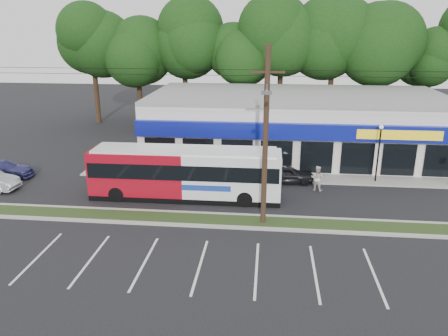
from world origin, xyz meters
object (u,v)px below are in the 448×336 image
utility_pole (263,132)px  metrobus (185,172)px  car_dark (286,174)px  car_blue (2,169)px  pedestrian_a (256,169)px  pedestrian_b (317,178)px  lamp_post (379,147)px

utility_pole → metrobus: size_ratio=4.01×
car_dark → utility_pole: bearing=162.4°
car_blue → pedestrian_a: bearing=-93.8°
car_dark → pedestrian_b: pedestrian_b is taller
pedestrian_a → metrobus: bearing=43.0°
metrobus → car_blue: metrobus is taller
lamp_post → car_dark: lamp_post is taller
metrobus → pedestrian_b: bearing=13.8°
utility_pole → car_blue: (-19.42, 6.07, -4.76)m
car_dark → metrobus: bearing=113.7°
lamp_post → metrobus: bearing=-161.9°
utility_pole → pedestrian_a: (-0.51, 7.57, -4.62)m
car_dark → car_blue: 21.13m
metrobus → car_dark: 7.65m
utility_pole → metrobus: 7.14m
metrobus → pedestrian_b: size_ratio=7.08×
lamp_post → car_dark: bearing=-173.4°
metrobus → pedestrian_b: (8.74, 2.21, -0.89)m
car_dark → car_blue: (-21.11, -1.05, -0.01)m
pedestrian_b → car_blue: bearing=18.1°
pedestrian_a → utility_pole: bearing=95.2°
pedestrian_a → car_dark: bearing=169.7°
lamp_post → pedestrian_b: size_ratio=2.41×
lamp_post → pedestrian_b: (-4.43, -2.09, -1.79)m
lamp_post → car_blue: size_ratio=0.94×
car_dark → pedestrian_a: bearing=74.1°
car_blue → metrobus: bearing=-108.1°
pedestrian_a → pedestrian_b: size_ratio=0.90×
car_dark → pedestrian_a: 2.25m
utility_pole → car_dark: utility_pole is taller
utility_pole → car_dark: (1.69, 7.12, -4.74)m
lamp_post → metrobus: (-13.17, -4.30, -0.90)m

